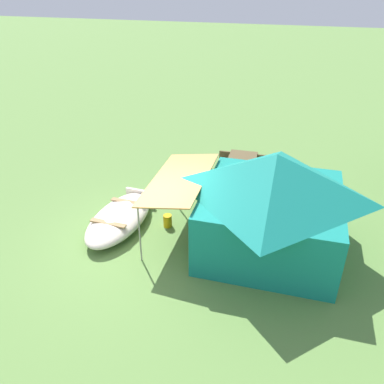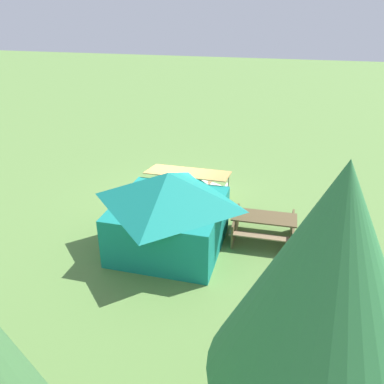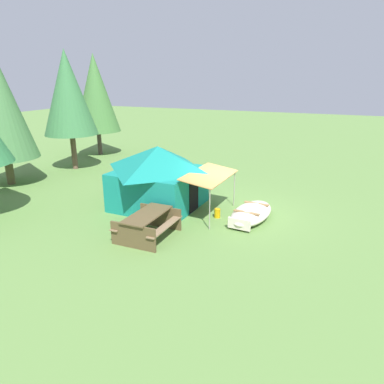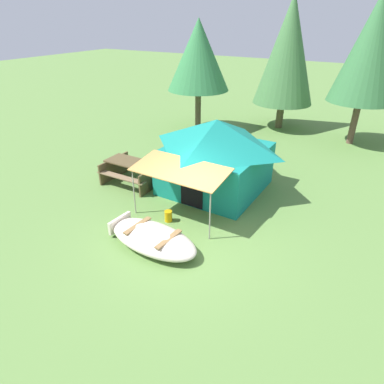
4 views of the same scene
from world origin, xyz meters
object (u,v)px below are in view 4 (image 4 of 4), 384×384
Objects in this scene: beached_rowboat at (153,238)px; cooler_box at (219,197)px; pine_tree_back_right at (372,48)px; pine_tree_far_center at (198,55)px; picnic_table at (133,170)px; pine_tree_back_left at (288,51)px; canvas_cabin_tent at (216,154)px; fuel_can at (168,216)px.

cooler_box is (0.48, 2.87, -0.05)m from beached_rowboat.
pine_tree_far_center is (-7.05, -1.69, -0.49)m from pine_tree_back_right.
picnic_table reaches higher than beached_rowboat.
canvas_cabin_tent is at bearing -88.73° from pine_tree_back_left.
canvas_cabin_tent reaches higher than picnic_table.
beached_rowboat reaches higher than fuel_can.
canvas_cabin_tent is 0.72× the size of pine_tree_back_left.
fuel_can is 10.97m from pine_tree_back_left.
beached_rowboat is 11.92m from pine_tree_back_right.
pine_tree_back_right is (3.56, -0.75, 0.33)m from pine_tree_back_left.
beached_rowboat is at bearing -88.93° from canvas_cabin_tent.
pine_tree_back_right is 7.27m from pine_tree_far_center.
picnic_table is 7.23m from pine_tree_far_center.
pine_tree_far_center is (-3.73, 9.11, 3.30)m from beached_rowboat.
pine_tree_far_center is (-1.01, 6.47, 3.05)m from picnic_table.
picnic_table reaches higher than cooler_box.
pine_tree_back_right is at bearing -11.88° from pine_tree_back_left.
beached_rowboat is 10.38m from pine_tree_far_center.
canvas_cabin_tent is 0.87× the size of pine_tree_far_center.
pine_tree_back_right reaches higher than beached_rowboat.
beached_rowboat is at bearing -44.08° from picnic_table.
pine_tree_far_center is at bearing 113.39° from fuel_can.
picnic_table is 0.37× the size of pine_tree_far_center.
pine_tree_far_center is (-3.49, -2.44, -0.16)m from pine_tree_back_left.
pine_tree_back_left reaches higher than beached_rowboat.
pine_tree_far_center is at bearing 124.05° from cooler_box.
cooler_box is 1.87m from fuel_can.
picnic_table is at bearing -158.73° from canvas_cabin_tent.
beached_rowboat is 0.43× the size of pine_tree_back_left.
pine_tree_back_right reaches higher than cooler_box.
fuel_can is at bearing -66.61° from pine_tree_far_center.
beached_rowboat is 3.80m from picnic_table.
pine_tree_back_right is at bearing 13.49° from pine_tree_far_center.
beached_rowboat is at bearing -107.09° from pine_tree_back_right.
cooler_box is 8.24m from pine_tree_far_center.
canvas_cabin_tent is (-0.07, 3.67, 0.98)m from beached_rowboat.
fuel_can is at bearing -114.73° from cooler_box.
fuel_can is at bearing -110.59° from pine_tree_back_right.
pine_tree_back_right is at bearing 70.33° from cooler_box.
picnic_table is (-2.65, -1.03, -0.73)m from canvas_cabin_tent.
pine_tree_far_center is at bearing 123.94° from canvas_cabin_tent.
pine_tree_back_left is (2.48, 8.92, 3.21)m from picnic_table.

